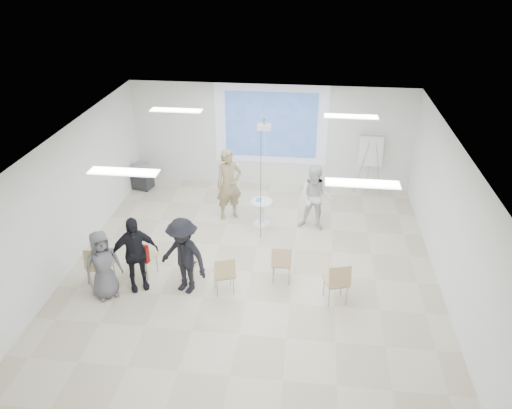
# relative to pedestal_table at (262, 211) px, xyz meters

# --- Properties ---
(floor) EXTENTS (8.00, 9.00, 0.10)m
(floor) POSITION_rel_pedestal_table_xyz_m (0.01, -2.08, -0.43)
(floor) COLOR beige
(floor) RESTS_ON ground
(ceiling) EXTENTS (8.00, 9.00, 0.10)m
(ceiling) POSITION_rel_pedestal_table_xyz_m (0.01, -2.08, 2.67)
(ceiling) COLOR white
(ceiling) RESTS_ON wall_back
(wall_back) EXTENTS (8.00, 0.10, 3.00)m
(wall_back) POSITION_rel_pedestal_table_xyz_m (0.01, 2.47, 1.12)
(wall_back) COLOR silver
(wall_back) RESTS_ON floor
(wall_left) EXTENTS (0.10, 9.00, 3.00)m
(wall_left) POSITION_rel_pedestal_table_xyz_m (-4.04, -2.08, 1.12)
(wall_left) COLOR silver
(wall_left) RESTS_ON floor
(wall_right) EXTENTS (0.10, 9.00, 3.00)m
(wall_right) POSITION_rel_pedestal_table_xyz_m (4.06, -2.08, 1.12)
(wall_right) COLOR silver
(wall_right) RESTS_ON floor
(projection_halo) EXTENTS (3.20, 0.01, 2.30)m
(projection_halo) POSITION_rel_pedestal_table_xyz_m (0.01, 2.41, 1.47)
(projection_halo) COLOR silver
(projection_halo) RESTS_ON wall_back
(projection_image) EXTENTS (2.60, 0.01, 1.90)m
(projection_image) POSITION_rel_pedestal_table_xyz_m (0.01, 2.39, 1.47)
(projection_image) COLOR #3157A9
(projection_image) RESTS_ON wall_back
(pedestal_table) EXTENTS (0.57, 0.57, 0.69)m
(pedestal_table) POSITION_rel_pedestal_table_xyz_m (0.00, 0.00, 0.00)
(pedestal_table) COLOR white
(pedestal_table) RESTS_ON floor
(player_left) EXTENTS (0.94, 0.84, 2.14)m
(player_left) POSITION_rel_pedestal_table_xyz_m (-0.87, 0.30, 0.69)
(player_left) COLOR #8F7C57
(player_left) RESTS_ON floor
(player_right) EXTENTS (1.04, 0.90, 1.89)m
(player_right) POSITION_rel_pedestal_table_xyz_m (1.33, -0.03, 0.56)
(player_right) COLOR silver
(player_right) RESTS_ON floor
(controller_left) EXTENTS (0.10, 0.13, 0.04)m
(controller_left) POSITION_rel_pedestal_table_xyz_m (-0.69, 0.55, 1.03)
(controller_left) COLOR white
(controller_left) RESTS_ON player_left
(controller_right) EXTENTS (0.06, 0.12, 0.04)m
(controller_right) POSITION_rel_pedestal_table_xyz_m (1.15, 0.22, 0.89)
(controller_right) COLOR silver
(controller_right) RESTS_ON player_right
(chair_far_left) EXTENTS (0.49, 0.52, 0.95)m
(chair_far_left) POSITION_rel_pedestal_table_xyz_m (-3.06, -2.98, 0.18)
(chair_far_left) COLOR tan
(chair_far_left) RESTS_ON floor
(chair_left_mid) EXTENTS (0.57, 0.59, 0.94)m
(chair_left_mid) POSITION_rel_pedestal_table_xyz_m (-2.29, -2.52, 0.17)
(chair_left_mid) COLOR tan
(chair_left_mid) RESTS_ON floor
(chair_left_inner) EXTENTS (0.49, 0.51, 0.81)m
(chair_left_inner) POSITION_rel_pedestal_table_xyz_m (-1.27, -2.53, 0.10)
(chair_left_inner) COLOR tan
(chair_left_inner) RESTS_ON floor
(chair_center) EXTENTS (0.54, 0.56, 0.89)m
(chair_center) POSITION_rel_pedestal_table_xyz_m (-0.45, -2.90, 0.14)
(chair_center) COLOR tan
(chair_center) RESTS_ON floor
(chair_right_inner) EXTENTS (0.43, 0.46, 0.89)m
(chair_right_inner) POSITION_rel_pedestal_table_xyz_m (0.67, -2.37, 0.14)
(chair_right_inner) COLOR tan
(chair_right_inner) RESTS_ON floor
(chair_right_far) EXTENTS (0.55, 0.58, 0.95)m
(chair_right_far) POSITION_rel_pedestal_table_xyz_m (1.81, -2.95, 0.18)
(chair_right_far) COLOR tan
(chair_right_far) RESTS_ON floor
(red_jacket) EXTENTS (0.43, 0.24, 0.40)m
(red_jacket) POSITION_rel_pedestal_table_xyz_m (-2.27, -2.67, 0.34)
(red_jacket) COLOR maroon
(red_jacket) RESTS_ON chair_left_mid
(laptop) EXTENTS (0.35, 0.30, 0.02)m
(laptop) POSITION_rel_pedestal_table_xyz_m (-1.25, -2.44, 0.05)
(laptop) COLOR black
(laptop) RESTS_ON chair_left_inner
(audience_left) EXTENTS (1.29, 1.11, 1.90)m
(audience_left) POSITION_rel_pedestal_table_xyz_m (-2.29, -2.90, 0.57)
(audience_left) COLOR black
(audience_left) RESTS_ON floor
(audience_mid) EXTENTS (1.40, 1.13, 1.91)m
(audience_mid) POSITION_rel_pedestal_table_xyz_m (-1.27, -2.88, 0.57)
(audience_mid) COLOR black
(audience_mid) RESTS_ON floor
(audience_outer) EXTENTS (0.97, 0.94, 1.67)m
(audience_outer) POSITION_rel_pedestal_table_xyz_m (-2.84, -3.23, 0.45)
(audience_outer) COLOR #5B5A5F
(audience_outer) RESTS_ON floor
(flipchart_easel) EXTENTS (0.77, 0.57, 1.77)m
(flipchart_easel) POSITION_rel_pedestal_table_xyz_m (2.82, 2.14, 0.92)
(flipchart_easel) COLOR gray
(flipchart_easel) RESTS_ON floor
(av_cart) EXTENTS (0.62, 0.54, 0.80)m
(av_cart) POSITION_rel_pedestal_table_xyz_m (-3.67, 1.70, -0.02)
(av_cart) COLOR black
(av_cart) RESTS_ON floor
(ceiling_projector) EXTENTS (0.30, 0.25, 3.00)m
(ceiling_projector) POSITION_rel_pedestal_table_xyz_m (0.11, -0.59, 2.31)
(ceiling_projector) COLOR white
(ceiling_projector) RESTS_ON ceiling
(fluor_panel_nw) EXTENTS (1.20, 0.30, 0.02)m
(fluor_panel_nw) POSITION_rel_pedestal_table_xyz_m (-1.99, -0.08, 2.59)
(fluor_panel_nw) COLOR white
(fluor_panel_nw) RESTS_ON ceiling
(fluor_panel_ne) EXTENTS (1.20, 0.30, 0.02)m
(fluor_panel_ne) POSITION_rel_pedestal_table_xyz_m (2.01, -0.08, 2.59)
(fluor_panel_ne) COLOR white
(fluor_panel_ne) RESTS_ON ceiling
(fluor_panel_sw) EXTENTS (1.20, 0.30, 0.02)m
(fluor_panel_sw) POSITION_rel_pedestal_table_xyz_m (-1.99, -3.58, 2.59)
(fluor_panel_sw) COLOR white
(fluor_panel_sw) RESTS_ON ceiling
(fluor_panel_se) EXTENTS (1.20, 0.30, 0.02)m
(fluor_panel_se) POSITION_rel_pedestal_table_xyz_m (2.01, -3.58, 2.59)
(fluor_panel_se) COLOR white
(fluor_panel_se) RESTS_ON ceiling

